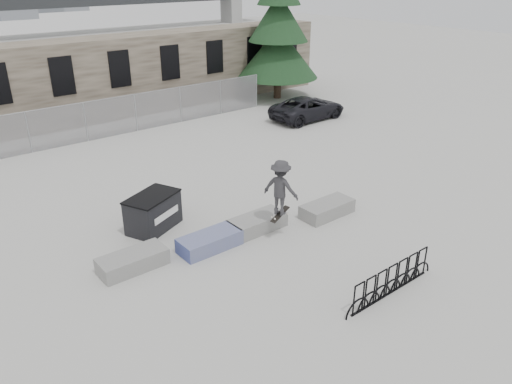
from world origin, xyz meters
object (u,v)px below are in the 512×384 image
(spruce_tree, at_px, (278,28))
(skateboarder, at_px, (281,188))
(planter_far_left, at_px, (133,260))
(planter_center_left, at_px, (210,241))
(planter_center_right, at_px, (257,222))
(planter_offset, at_px, (327,208))
(bike_rack, at_px, (392,280))
(dumpster, at_px, (153,212))
(suv, at_px, (308,108))

(spruce_tree, bearing_deg, skateboarder, -130.63)
(planter_far_left, height_order, skateboarder, skateboarder)
(planter_center_left, relative_size, planter_center_right, 1.00)
(skateboarder, bearing_deg, planter_center_right, -2.65)
(planter_offset, relative_size, spruce_tree, 0.17)
(planter_offset, distance_m, bike_rack, 4.82)
(planter_offset, height_order, bike_rack, bike_rack)
(planter_center_right, xyz_separation_m, dumpster, (-2.67, 2.27, 0.35))
(planter_center_left, distance_m, suv, 15.25)
(planter_offset, relative_size, bike_rack, 0.56)
(planter_center_right, relative_size, suv, 0.43)
(planter_offset, bearing_deg, planter_center_left, 171.32)
(spruce_tree, bearing_deg, planter_far_left, -142.30)
(planter_center_right, bearing_deg, planter_far_left, 174.33)
(bike_rack, relative_size, skateboarder, 1.77)
(planter_center_right, bearing_deg, dumpster, 139.62)
(spruce_tree, bearing_deg, planter_center_right, -132.98)
(planter_center_right, xyz_separation_m, planter_offset, (2.62, -0.73, 0.00))
(planter_center_left, height_order, spruce_tree, spruce_tree)
(planter_center_left, bearing_deg, spruce_tree, 42.99)
(planter_center_right, xyz_separation_m, spruce_tree, (12.62, 13.54, 4.22))
(planter_far_left, relative_size, skateboarder, 0.99)
(planter_far_left, distance_m, planter_offset, 7.06)
(planter_center_right, relative_size, bike_rack, 0.56)
(planter_far_left, bearing_deg, spruce_tree, 37.70)
(planter_far_left, distance_m, planter_center_right, 4.37)
(spruce_tree, xyz_separation_m, suv, (-1.97, -4.97, -3.83))
(planter_center_left, relative_size, dumpster, 0.93)
(spruce_tree, distance_m, suv, 6.57)
(dumpster, height_order, bike_rack, dumpster)
(planter_center_left, relative_size, suv, 0.43)
(planter_offset, distance_m, dumpster, 6.09)
(planter_center_right, bearing_deg, bike_rack, -83.61)
(planter_center_right, relative_size, skateboarder, 0.99)
(planter_far_left, height_order, planter_offset, same)
(planter_offset, bearing_deg, dumpster, 150.47)
(bike_rack, bearing_deg, spruce_tree, 57.11)
(bike_rack, xyz_separation_m, suv, (10.08, 13.66, 0.22))
(planter_offset, height_order, dumpster, dumpster)
(planter_far_left, bearing_deg, bike_rack, -48.32)
(planter_far_left, bearing_deg, planter_center_left, -10.89)
(skateboarder, bearing_deg, suv, -70.88)
(bike_rack, bearing_deg, skateboarder, 93.57)
(spruce_tree, height_order, suv, spruce_tree)
(suv, bearing_deg, spruce_tree, -22.18)
(planter_far_left, distance_m, bike_rack, 7.39)
(planter_offset, height_order, spruce_tree, spruce_tree)
(planter_center_right, height_order, suv, suv)
(bike_rack, bearing_deg, planter_offset, 64.79)
(spruce_tree, distance_m, skateboarder, 19.11)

